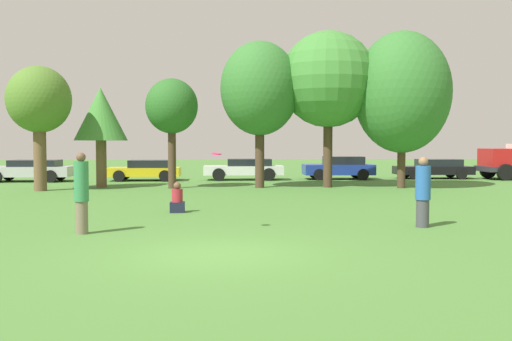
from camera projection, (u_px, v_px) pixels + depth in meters
The scene contains 16 objects.
ground_plane at pixel (216, 254), 11.18m from camera, with size 120.00×120.00×0.00m, color #477A33.
person_thrower at pixel (81, 193), 13.57m from camera, with size 0.34×0.34×1.91m.
person_catcher at pixel (423, 192), 14.65m from camera, with size 0.38×0.38×1.78m.
frisbee at pixel (217, 154), 13.87m from camera, with size 0.24×0.24×0.06m.
bystander_sitting at pixel (177, 200), 17.74m from camera, with size 0.44×0.37×0.94m.
tree_0 at pixel (39, 102), 25.42m from camera, with size 2.79×2.79×5.48m.
tree_1 at pixel (101, 116), 27.35m from camera, with size 2.49×2.49×4.72m.
tree_2 at pixel (172, 107), 26.77m from camera, with size 2.41×2.41×5.09m.
tree_3 at pixel (260, 89), 27.14m from camera, with size 3.69×3.69×6.87m.
tree_4 at pixel (328, 80), 27.34m from camera, with size 4.53×4.53×7.37m.
tree_5 at pixel (402, 92), 26.95m from camera, with size 4.48×4.48×7.30m.
parked_car_silver at pixel (30, 170), 31.57m from camera, with size 4.64×2.13×1.18m.
parked_car_yellow at pixel (146, 170), 32.35m from camera, with size 4.03×2.13×1.15m.
parked_car_white at pixel (245, 168), 32.92m from camera, with size 4.53×1.95×1.20m.
parked_car_blue at pixel (339, 167), 33.53m from camera, with size 4.06×2.12×1.32m.
parked_car_black at pixel (435, 168), 34.07m from camera, with size 4.47×1.95×1.15m.
Camera 1 is at (-0.13, -11.12, 2.16)m, focal length 40.73 mm.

